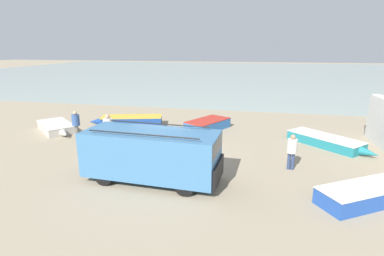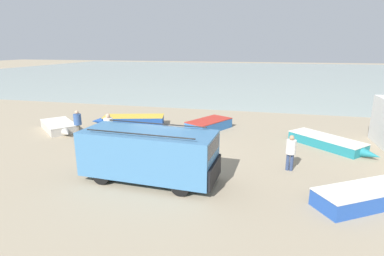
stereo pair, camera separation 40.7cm
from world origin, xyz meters
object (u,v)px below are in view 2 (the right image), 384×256
parked_van (149,153)px  fisherman_2 (109,127)px  fishing_rowboat_3 (328,142)px  fishing_rowboat_0 (131,121)px  fishing_rowboat_2 (59,126)px  fishing_rowboat_1 (371,195)px  fishing_rowboat_4 (210,124)px  fisherman_0 (78,122)px  fisherman_1 (291,150)px

parked_van → fisherman_2: (-3.72, 3.48, -0.05)m
fishing_rowboat_3 → fishing_rowboat_0: bearing=-145.0°
fisherman_2 → fishing_rowboat_3: bearing=34.5°
fishing_rowboat_3 → fisherman_2: size_ratio=2.27×
fishing_rowboat_2 → fishing_rowboat_0: bearing=70.0°
fishing_rowboat_1 → fisherman_2: (-11.83, 3.44, 0.78)m
fishing_rowboat_4 → fisherman_0: size_ratio=2.26×
fishing_rowboat_0 → fishing_rowboat_1: size_ratio=1.14×
fishing_rowboat_3 → fishing_rowboat_4: bearing=-153.7°
fishing_rowboat_3 → fisherman_1: bearing=-77.7°
fishing_rowboat_2 → fisherman_0: (2.22, -1.16, 0.73)m
fishing_rowboat_1 → fishing_rowboat_3: (-0.27, 6.15, -0.04)m
parked_van → fishing_rowboat_2: size_ratio=1.50×
fishing_rowboat_1 → fishing_rowboat_3: 6.16m
fishing_rowboat_4 → fisherman_2: 6.74m
fishing_rowboat_0 → fishing_rowboat_3: 12.49m
fishing_rowboat_2 → fishing_rowboat_3: size_ratio=0.88×
parked_van → fisherman_0: parked_van is taller
fisherman_1 → fishing_rowboat_3: bearing=-22.9°
fishing_rowboat_1 → fishing_rowboat_2: bearing=129.0°
fishing_rowboat_0 → fishing_rowboat_1: fishing_rowboat_0 is taller
fishing_rowboat_0 → fishing_rowboat_4: (5.49, 0.32, -0.02)m
parked_van → fisherman_1: bearing=26.2°
fishing_rowboat_1 → fishing_rowboat_4: 10.90m
fishing_rowboat_2 → fisherman_2: (4.80, -2.17, 0.83)m
fishing_rowboat_2 → fisherman_0: 2.61m
fisherman_0 → fisherman_1: fisherman_0 is taller
fisherman_0 → fishing_rowboat_4: bearing=-20.1°
fisherman_1 → fisherman_2: bearing=91.0°
fishing_rowboat_1 → fishing_rowboat_3: bearing=60.2°
fishing_rowboat_1 → fishing_rowboat_4: fishing_rowboat_4 is taller
fisherman_0 → fishing_rowboat_3: bearing=-40.8°
fishing_rowboat_2 → fishing_rowboat_1: bearing=21.4°
fishing_rowboat_1 → fisherman_1: (-2.54, 2.33, 0.65)m
fisherman_1 → fishing_rowboat_0: bearing=68.9°
fisherman_0 → fisherman_2: (2.58, -1.02, 0.10)m
parked_van → fishing_rowboat_4: 8.36m
fishing_rowboat_0 → fishing_rowboat_1: 14.91m
fisherman_0 → fisherman_1: 12.06m
fishing_rowboat_1 → fisherman_2: 12.34m
parked_van → fishing_rowboat_4: (0.96, 8.27, -0.82)m
fisherman_0 → fishing_rowboat_1: bearing=-64.8°
fishing_rowboat_4 → fishing_rowboat_0: bearing=122.4°
parked_van → fishing_rowboat_4: bearing=86.5°
parked_van → fishing_rowboat_3: bearing=41.4°
fishing_rowboat_0 → fishing_rowboat_4: bearing=168.0°
fishing_rowboat_3 → parked_van: bearing=-98.7°
fishing_rowboat_1 → fisherman_1: fisherman_1 is taller
fisherman_1 → fishing_rowboat_4: bearing=45.9°
fishing_rowboat_1 → fishing_rowboat_3: size_ratio=1.06×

